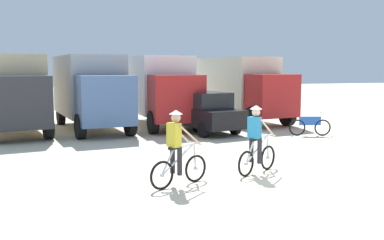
{
  "coord_description": "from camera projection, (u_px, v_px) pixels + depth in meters",
  "views": [
    {
      "loc": [
        -4.79,
        -9.37,
        2.77
      ],
      "look_at": [
        -0.18,
        4.19,
        1.1
      ],
      "focal_mm": 41.34,
      "sensor_mm": 36.0,
      "label": 1
    }
  ],
  "objects": [
    {
      "name": "ground_plane",
      "position": [
        255.0,
        184.0,
        10.66
      ],
      "size": [
        120.0,
        120.0,
        0.0
      ],
      "primitive_type": "plane",
      "color": "beige"
    },
    {
      "name": "cyclist_cowboy_hat",
      "position": [
        256.0,
        142.0,
        11.63
      ],
      "size": [
        1.53,
        0.93,
        1.82
      ],
      "color": "black",
      "rests_on": "ground"
    },
    {
      "name": "box_truck_avon_van",
      "position": [
        160.0,
        87.0,
        21.49
      ],
      "size": [
        2.42,
        6.76,
        3.35
      ],
      "color": "white",
      "rests_on": "ground"
    },
    {
      "name": "box_truck_cream_rv",
      "position": [
        240.0,
        86.0,
        23.23
      ],
      "size": [
        3.25,
        7.01,
        3.35
      ],
      "color": "beige",
      "rests_on": "ground"
    },
    {
      "name": "cyclist_orange_shirt",
      "position": [
        177.0,
        151.0,
        10.36
      ],
      "size": [
        1.61,
        0.81,
        1.82
      ],
      "color": "black",
      "rests_on": "ground"
    },
    {
      "name": "box_truck_grey_hauler",
      "position": [
        90.0,
        88.0,
        20.11
      ],
      "size": [
        3.06,
        6.96,
        3.35
      ],
      "color": "#9E9EA3",
      "rests_on": "ground"
    },
    {
      "name": "box_truck_tan_camper",
      "position": [
        11.0,
        89.0,
        19.12
      ],
      "size": [
        3.37,
        7.03,
        3.35
      ],
      "color": "#CCB78E",
      "rests_on": "ground"
    },
    {
      "name": "bicycle_spare",
      "position": [
        310.0,
        126.0,
        18.27
      ],
      "size": [
        1.66,
        0.71,
        0.97
      ],
      "color": "black",
      "rests_on": "ground"
    },
    {
      "name": "sedan_parked",
      "position": [
        204.0,
        112.0,
        19.2
      ],
      "size": [
        2.54,
        4.46,
        1.76
      ],
      "color": "black",
      "rests_on": "ground"
    }
  ]
}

